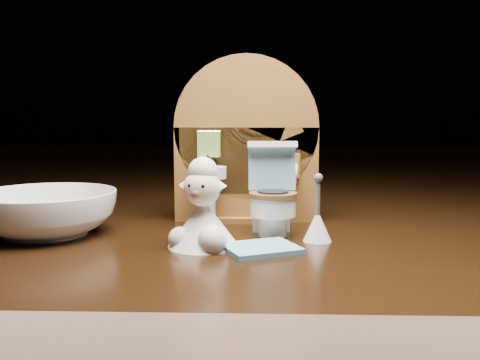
% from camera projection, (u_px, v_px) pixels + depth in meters
% --- Properties ---
extents(backdrop_panel, '(0.13, 0.05, 0.15)m').
position_uv_depth(backdrop_panel, '(245.00, 149.00, 0.48)').
color(backdrop_panel, brown).
rests_on(backdrop_panel, ground).
extents(toy_toilet, '(0.04, 0.05, 0.08)m').
position_uv_depth(toy_toilet, '(272.00, 200.00, 0.44)').
color(toy_toilet, white).
rests_on(toy_toilet, ground).
extents(bath_mat, '(0.06, 0.06, 0.00)m').
position_uv_depth(bath_mat, '(261.00, 248.00, 0.38)').
color(bath_mat, '#689EB7').
rests_on(bath_mat, ground).
extents(toilet_brush, '(0.02, 0.02, 0.05)m').
position_uv_depth(toilet_brush, '(317.00, 223.00, 0.41)').
color(toilet_brush, white).
rests_on(toilet_brush, ground).
extents(plush_lamb, '(0.05, 0.05, 0.07)m').
position_uv_depth(plush_lamb, '(203.00, 215.00, 0.39)').
color(plush_lamb, white).
rests_on(plush_lamb, ground).
extents(ceramic_bowl, '(0.15, 0.15, 0.04)m').
position_uv_depth(ceramic_bowl, '(45.00, 213.00, 0.43)').
color(ceramic_bowl, white).
rests_on(ceramic_bowl, ground).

